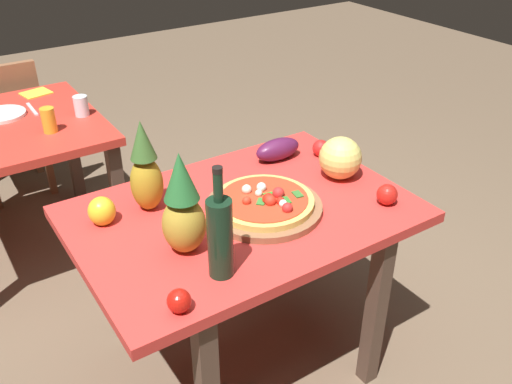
{
  "coord_description": "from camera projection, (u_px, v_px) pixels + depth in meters",
  "views": [
    {
      "loc": [
        -0.87,
        -1.41,
        1.79
      ],
      "look_at": [
        0.06,
        0.0,
        0.79
      ],
      "focal_mm": 39.0,
      "sensor_mm": 36.0,
      "label": 1
    }
  ],
  "objects": [
    {
      "name": "napkin_folded",
      "position": [
        36.0,
        93.0,
        2.94
      ],
      "size": [
        0.16,
        0.15,
        0.01
      ],
      "primitive_type": "cube",
      "rotation": [
        0.0,
        0.0,
        0.2
      ],
      "color": "yellow",
      "rests_on": "background_table"
    },
    {
      "name": "display_table",
      "position": [
        243.0,
        232.0,
        2.01
      ],
      "size": [
        1.17,
        0.81,
        0.74
      ],
      "color": "#503A2E",
      "rests_on": "ground_plane"
    },
    {
      "name": "bell_pepper",
      "position": [
        102.0,
        211.0,
        1.86
      ],
      "size": [
        0.09,
        0.09,
        0.1
      ],
      "primitive_type": "ellipsoid",
      "color": "yellow",
      "rests_on": "display_table"
    },
    {
      "name": "dinner_plate",
      "position": [
        2.0,
        115.0,
        2.68
      ],
      "size": [
        0.22,
        0.22,
        0.02
      ],
      "primitive_type": "cylinder",
      "color": "white",
      "rests_on": "background_table"
    },
    {
      "name": "pizza_board",
      "position": [
        264.0,
        207.0,
        1.95
      ],
      "size": [
        0.41,
        0.41,
        0.02
      ],
      "primitive_type": "cylinder",
      "color": "#8C5C3D",
      "rests_on": "display_table"
    },
    {
      "name": "tomato_at_corner",
      "position": [
        387.0,
        195.0,
        1.97
      ],
      "size": [
        0.08,
        0.08,
        0.08
      ],
      "primitive_type": "sphere",
      "color": "red",
      "rests_on": "display_table"
    },
    {
      "name": "melon",
      "position": [
        340.0,
        158.0,
        2.12
      ],
      "size": [
        0.16,
        0.16,
        0.16
      ],
      "primitive_type": "sphere",
      "color": "#E0D16A",
      "rests_on": "display_table"
    },
    {
      "name": "dining_chair",
      "position": [
        6.0,
        123.0,
        3.24
      ],
      "size": [
        0.4,
        0.4,
        0.85
      ],
      "rotation": [
        0.0,
        0.0,
        3.14
      ],
      "color": "#8C5C3D",
      "rests_on": "ground_plane"
    },
    {
      "name": "drinking_glass_juice",
      "position": [
        49.0,
        120.0,
        2.49
      ],
      "size": [
        0.06,
        0.06,
        0.11
      ],
      "primitive_type": "cylinder",
      "color": "gold",
      "rests_on": "background_table"
    },
    {
      "name": "eggplant",
      "position": [
        278.0,
        149.0,
        2.27
      ],
      "size": [
        0.2,
        0.1,
        0.09
      ],
      "primitive_type": "ellipsoid",
      "rotation": [
        0.0,
        0.0,
        3.11
      ],
      "color": "#511A41",
      "rests_on": "display_table"
    },
    {
      "name": "pineapple_left",
      "position": [
        183.0,
        208.0,
        1.68
      ],
      "size": [
        0.14,
        0.14,
        0.34
      ],
      "color": "#AF902E",
      "rests_on": "display_table"
    },
    {
      "name": "background_table",
      "position": [
        9.0,
        147.0,
        2.64
      ],
      "size": [
        0.85,
        0.88,
        0.74
      ],
      "color": "#503A2E",
      "rests_on": "ground_plane"
    },
    {
      "name": "pizza",
      "position": [
        265.0,
        201.0,
        1.93
      ],
      "size": [
        0.35,
        0.35,
        0.06
      ],
      "color": "#E6B757",
      "rests_on": "pizza_board"
    },
    {
      "name": "tomato_near_board",
      "position": [
        321.0,
        148.0,
        2.3
      ],
      "size": [
        0.07,
        0.07,
        0.07
      ],
      "primitive_type": "sphere",
      "color": "red",
      "rests_on": "display_table"
    },
    {
      "name": "wine_bottle",
      "position": [
        220.0,
        236.0,
        1.59
      ],
      "size": [
        0.08,
        0.08,
        0.36
      ],
      "color": "black",
      "rests_on": "display_table"
    },
    {
      "name": "drinking_glass_water",
      "position": [
        81.0,
        106.0,
        2.66
      ],
      "size": [
        0.07,
        0.07,
        0.1
      ],
      "primitive_type": "cylinder",
      "color": "silver",
      "rests_on": "background_table"
    },
    {
      "name": "ground_plane",
      "position": [
        245.0,
        357.0,
        2.34
      ],
      "size": [
        10.0,
        10.0,
        0.0
      ],
      "primitive_type": "plane",
      "color": "brown"
    },
    {
      "name": "pineapple_right",
      "position": [
        145.0,
        171.0,
        1.89
      ],
      "size": [
        0.11,
        0.11,
        0.34
      ],
      "color": "#AE8B22",
      "rests_on": "display_table"
    },
    {
      "name": "tomato_by_bottle",
      "position": [
        179.0,
        301.0,
        1.5
      ],
      "size": [
        0.07,
        0.07,
        0.07
      ],
      "primitive_type": "sphere",
      "color": "red",
      "rests_on": "display_table"
    },
    {
      "name": "knife_utensil",
      "position": [
        32.0,
        109.0,
        2.74
      ],
      "size": [
        0.02,
        0.18,
        0.01
      ],
      "primitive_type": "cube",
      "rotation": [
        0.0,
        0.0,
        -0.0
      ],
      "color": "silver",
      "rests_on": "background_table"
    }
  ]
}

